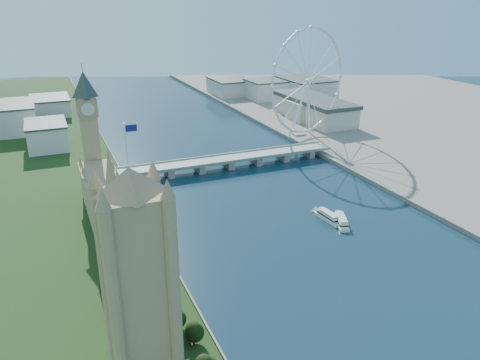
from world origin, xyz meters
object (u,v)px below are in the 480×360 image
london_eye (308,82)px  tour_boat_near (328,220)px  victoria_tower (138,275)px  tour_boat_far (341,224)px

london_eye → tour_boat_near: size_ratio=4.12×
london_eye → victoria_tower: bearing=-130.4°
london_eye → tour_boat_far: (-90.03, -203.80, -67.52)m
victoria_tower → tour_boat_near: size_ratio=3.71×
london_eye → tour_boat_near: (-94.93, -194.16, -67.52)m
victoria_tower → london_eye: (254.98, 300.08, 13.03)m
london_eye → tour_boat_near: 226.43m
victoria_tower → tour_boat_far: 198.61m
victoria_tower → tour_boat_far: bearing=30.3°
victoria_tower → tour_boat_far: (164.95, 96.28, -54.49)m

